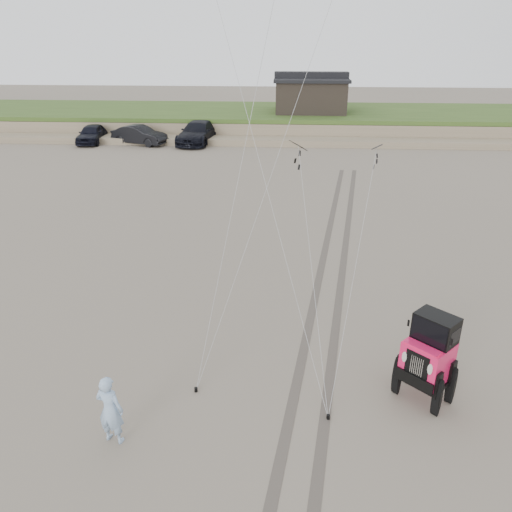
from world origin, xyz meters
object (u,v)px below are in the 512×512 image
(truck_c, at_px, (198,133))
(truck_a, at_px, (92,134))
(man, at_px, (110,410))
(cabin, at_px, (311,94))
(jeep, at_px, (426,367))
(truck_b, at_px, (140,135))

(truck_c, bearing_deg, truck_a, -169.61)
(truck_c, xyz_separation_m, man, (3.77, -32.05, -0.02))
(cabin, relative_size, jeep, 1.35)
(truck_a, height_order, man, man)
(cabin, xyz_separation_m, truck_a, (-17.59, -6.54, -2.51))
(truck_c, distance_m, man, 32.27)
(truck_a, relative_size, jeep, 0.90)
(cabin, distance_m, truck_b, 15.45)
(cabin, relative_size, truck_a, 1.50)
(jeep, bearing_deg, man, -121.51)
(truck_a, xyz_separation_m, truck_b, (3.99, -0.36, 0.01))
(truck_b, distance_m, truck_c, 4.60)
(truck_b, bearing_deg, cabin, -43.88)
(truck_c, bearing_deg, truck_b, -162.32)
(truck_b, bearing_deg, man, -145.88)
(truck_b, height_order, jeep, jeep)
(cabin, distance_m, truck_c, 11.17)
(truck_a, distance_m, man, 33.88)
(truck_c, bearing_deg, cabin, 40.90)
(truck_a, bearing_deg, truck_b, -8.86)
(man, bearing_deg, truck_b, -61.82)
(truck_b, bearing_deg, truck_c, -60.27)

